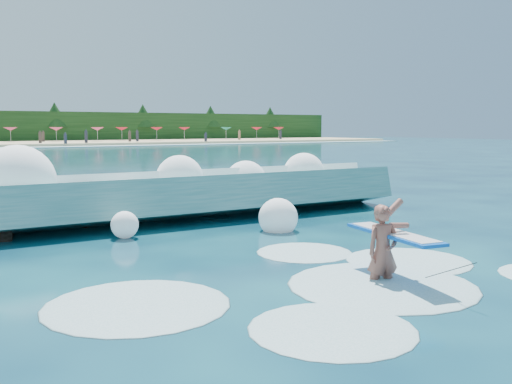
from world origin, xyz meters
The scene contains 6 objects.
ground centered at (0.00, 0.00, 0.00)m, with size 200.00×200.00×0.00m, color #071E38.
breaking_wave centered at (-1.06, 6.68, 0.58)m, with size 19.27×2.95×1.66m.
surfer_with_board centered at (1.88, -1.42, 0.58)m, with size 1.03×2.80×1.57m.
wave_spray centered at (-1.20, 6.54, 1.04)m, with size 15.66×4.82×2.29m.
surf_foam centered at (1.11, -1.10, 0.00)m, with size 8.99×5.85×0.15m.
beachgoers centered at (6.63, 75.07, 1.05)m, with size 105.98×13.37×1.93m.
Camera 1 is at (-4.80, -8.10, 2.56)m, focal length 40.00 mm.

